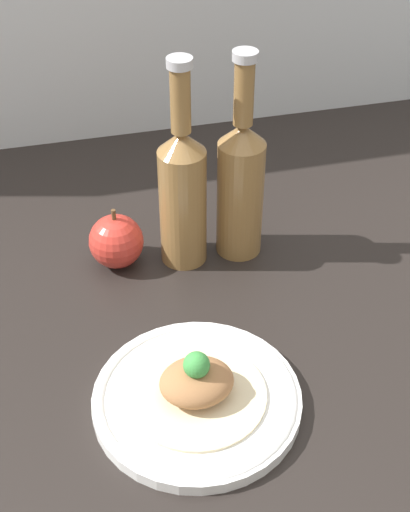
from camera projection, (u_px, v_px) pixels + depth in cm
name	position (u px, v px, depth cm)	size (l,w,h in cm)	color
ground_plane	(228.00, 324.00, 97.11)	(180.00, 110.00, 4.00)	black
plate	(197.00, 398.00, 83.07)	(24.46, 24.46, 1.90)	white
plated_food	(197.00, 384.00, 81.50)	(16.30, 16.30, 6.67)	beige
cider_bottle_left	(183.00, 191.00, 98.10)	(6.67, 6.67, 30.85)	olive
cider_bottle_right	(241.00, 183.00, 99.70)	(6.67, 6.67, 30.85)	olive
apple	(116.00, 241.00, 101.78)	(7.87, 7.87, 9.38)	red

